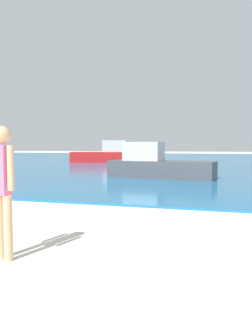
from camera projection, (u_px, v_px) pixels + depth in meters
The scene contains 4 objects.
water at pixel (201, 159), 36.20m from camera, with size 160.00×60.00×0.06m, color #1E6B9E.
person_standing at pixel (3, 184), 3.95m from camera, with size 0.38×0.23×1.70m.
boat_near at pixel (157, 165), 14.17m from camera, with size 4.88×2.20×1.60m.
boat_far at pixel (106, 155), 28.38m from camera, with size 6.03×3.04×1.96m.
Camera 1 is at (1.45, 3.32, 1.44)m, focal length 33.58 mm.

